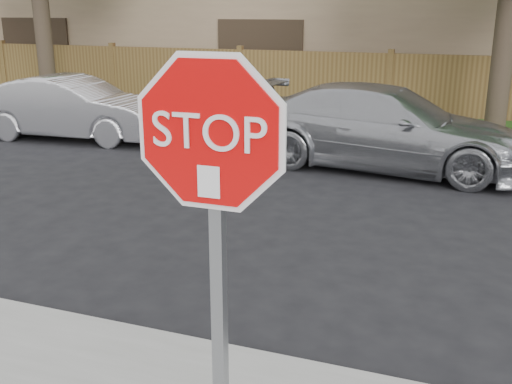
% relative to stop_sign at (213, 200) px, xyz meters
% --- Properties ---
extents(ground, '(90.00, 90.00, 0.00)m').
position_rel_stop_sign_xyz_m(ground, '(-0.96, 1.48, -1.83)').
color(ground, black).
rests_on(ground, ground).
extents(far_curb, '(70.00, 0.30, 0.15)m').
position_rel_stop_sign_xyz_m(far_curb, '(-0.96, 9.63, -1.75)').
color(far_curb, gray).
rests_on(far_curb, ground).
extents(grass_strip, '(70.00, 3.00, 0.12)m').
position_rel_stop_sign_xyz_m(grass_strip, '(-0.96, 11.28, -1.77)').
color(grass_strip, '#1E4714').
rests_on(grass_strip, ground).
extents(fence, '(70.00, 0.12, 1.60)m').
position_rel_stop_sign_xyz_m(fence, '(-0.96, 12.88, -1.03)').
color(fence, brown).
rests_on(fence, ground).
extents(stop_sign, '(1.01, 0.13, 2.55)m').
position_rel_stop_sign_xyz_m(stop_sign, '(0.00, 0.00, 0.00)').
color(stop_sign, gray).
rests_on(stop_sign, sidewalk_near).
extents(sedan_left, '(4.09, 1.69, 1.32)m').
position_rel_stop_sign_xyz_m(sedan_left, '(-6.83, 8.02, -1.17)').
color(sedan_left, silver).
rests_on(sedan_left, ground).
extents(sedan_right, '(5.06, 2.43, 1.42)m').
position_rel_stop_sign_xyz_m(sedan_right, '(-0.32, 7.86, -1.12)').
color(sedan_right, '#ABADB3').
rests_on(sedan_right, ground).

